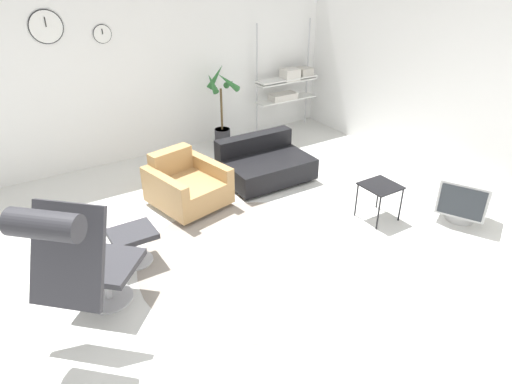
{
  "coord_description": "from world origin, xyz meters",
  "views": [
    {
      "loc": [
        -2.24,
        -3.48,
        2.99
      ],
      "look_at": [
        0.17,
        0.33,
        0.55
      ],
      "focal_mm": 32.0,
      "sensor_mm": 36.0,
      "label": 1
    }
  ],
  "objects_px": {
    "couch_low": "(264,165)",
    "crt_television": "(465,197)",
    "armchair_red": "(186,187)",
    "shelf_unit": "(289,83)",
    "lounge_chair": "(75,252)",
    "potted_plant": "(222,115)",
    "side_table": "(380,189)",
    "ottoman": "(133,239)"
  },
  "relations": [
    {
      "from": "couch_low",
      "to": "potted_plant",
      "type": "xyz_separation_m",
      "value": [
        0.06,
        1.35,
        0.35
      ]
    },
    {
      "from": "crt_television",
      "to": "potted_plant",
      "type": "relative_size",
      "value": 0.52
    },
    {
      "from": "lounge_chair",
      "to": "ottoman",
      "type": "bearing_deg",
      "value": 90.0
    },
    {
      "from": "couch_low",
      "to": "shelf_unit",
      "type": "relative_size",
      "value": 0.64
    },
    {
      "from": "crt_television",
      "to": "potted_plant",
      "type": "bearing_deg",
      "value": -5.69
    },
    {
      "from": "ottoman",
      "to": "couch_low",
      "type": "relative_size",
      "value": 0.38
    },
    {
      "from": "lounge_chair",
      "to": "armchair_red",
      "type": "bearing_deg",
      "value": 86.21
    },
    {
      "from": "lounge_chair",
      "to": "potted_plant",
      "type": "distance_m",
      "value": 4.2
    },
    {
      "from": "ottoman",
      "to": "shelf_unit",
      "type": "bearing_deg",
      "value": 32.81
    },
    {
      "from": "armchair_red",
      "to": "crt_television",
      "type": "bearing_deg",
      "value": 129.16
    },
    {
      "from": "lounge_chair",
      "to": "side_table",
      "type": "bearing_deg",
      "value": 42.69
    },
    {
      "from": "couch_low",
      "to": "potted_plant",
      "type": "relative_size",
      "value": 0.9
    },
    {
      "from": "side_table",
      "to": "lounge_chair",
      "type": "bearing_deg",
      "value": 179.36
    },
    {
      "from": "armchair_red",
      "to": "side_table",
      "type": "relative_size",
      "value": 2.24
    },
    {
      "from": "armchair_red",
      "to": "lounge_chair",
      "type": "bearing_deg",
      "value": 30.51
    },
    {
      "from": "lounge_chair",
      "to": "couch_low",
      "type": "height_order",
      "value": "lounge_chair"
    },
    {
      "from": "shelf_unit",
      "to": "potted_plant",
      "type": "bearing_deg",
      "value": -174.93
    },
    {
      "from": "lounge_chair",
      "to": "ottoman",
      "type": "height_order",
      "value": "lounge_chair"
    },
    {
      "from": "lounge_chair",
      "to": "side_table",
      "type": "xyz_separation_m",
      "value": [
        3.49,
        -0.04,
        -0.39
      ]
    },
    {
      "from": "armchair_red",
      "to": "couch_low",
      "type": "xyz_separation_m",
      "value": [
        1.26,
        0.09,
        -0.04
      ]
    },
    {
      "from": "potted_plant",
      "to": "crt_television",
      "type": "bearing_deg",
      "value": -68.93
    },
    {
      "from": "armchair_red",
      "to": "crt_television",
      "type": "height_order",
      "value": "armchair_red"
    },
    {
      "from": "potted_plant",
      "to": "lounge_chair",
      "type": "bearing_deg",
      "value": -134.96
    },
    {
      "from": "crt_television",
      "to": "lounge_chair",
      "type": "bearing_deg",
      "value": 55.25
    },
    {
      "from": "armchair_red",
      "to": "potted_plant",
      "type": "xyz_separation_m",
      "value": [
        1.32,
        1.44,
        0.31
      ]
    },
    {
      "from": "couch_low",
      "to": "lounge_chair",
      "type": "bearing_deg",
      "value": 29.98
    },
    {
      "from": "armchair_red",
      "to": "ottoman",
      "type": "bearing_deg",
      "value": 27.7
    },
    {
      "from": "couch_low",
      "to": "potted_plant",
      "type": "distance_m",
      "value": 1.4
    },
    {
      "from": "lounge_chair",
      "to": "potted_plant",
      "type": "relative_size",
      "value": 0.98
    },
    {
      "from": "armchair_red",
      "to": "shelf_unit",
      "type": "height_order",
      "value": "shelf_unit"
    },
    {
      "from": "armchair_red",
      "to": "couch_low",
      "type": "relative_size",
      "value": 0.85
    },
    {
      "from": "side_table",
      "to": "shelf_unit",
      "type": "height_order",
      "value": "shelf_unit"
    },
    {
      "from": "side_table",
      "to": "crt_television",
      "type": "bearing_deg",
      "value": -33.77
    },
    {
      "from": "armchair_red",
      "to": "shelf_unit",
      "type": "bearing_deg",
      "value": -162.54
    },
    {
      "from": "couch_low",
      "to": "shelf_unit",
      "type": "distance_m",
      "value": 2.17
    },
    {
      "from": "side_table",
      "to": "potted_plant",
      "type": "distance_m",
      "value": 3.06
    },
    {
      "from": "lounge_chair",
      "to": "potted_plant",
      "type": "xyz_separation_m",
      "value": [
        2.96,
        2.97,
        -0.23
      ]
    },
    {
      "from": "couch_low",
      "to": "crt_television",
      "type": "xyz_separation_m",
      "value": [
        1.44,
        -2.23,
        0.1
      ]
    },
    {
      "from": "crt_television",
      "to": "shelf_unit",
      "type": "bearing_deg",
      "value": -27.23
    },
    {
      "from": "couch_low",
      "to": "crt_television",
      "type": "bearing_deg",
      "value": 123.67
    },
    {
      "from": "lounge_chair",
      "to": "side_table",
      "type": "relative_size",
      "value": 2.9
    },
    {
      "from": "lounge_chair",
      "to": "armchair_red",
      "type": "relative_size",
      "value": 1.3
    }
  ]
}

